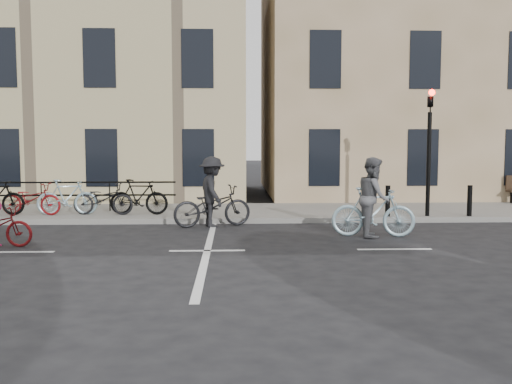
{
  "coord_description": "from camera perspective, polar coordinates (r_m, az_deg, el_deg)",
  "views": [
    {
      "loc": [
        0.57,
        -11.91,
        2.29
      ],
      "look_at": [
        1.1,
        1.68,
        1.1
      ],
      "focal_mm": 40.0,
      "sensor_mm": 36.0,
      "label": 1
    }
  ],
  "objects": [
    {
      "name": "ground",
      "position": [
        12.15,
        -4.9,
        -5.89
      ],
      "size": [
        120.0,
        120.0,
        0.0
      ],
      "primitive_type": "plane",
      "color": "black",
      "rests_on": "ground"
    },
    {
      "name": "sidewalk",
      "position": [
        18.62,
        -16.43,
        -2.04
      ],
      "size": [
        46.0,
        4.0,
        0.15
      ],
      "primitive_type": "cube",
      "color": "slate",
      "rests_on": "ground"
    },
    {
      "name": "building_east",
      "position": [
        26.59,
        16.73,
        13.14
      ],
      "size": [
        14.0,
        10.0,
        12.0
      ],
      "primitive_type": "cube",
      "color": "#957D59",
      "rests_on": "sidewalk"
    },
    {
      "name": "building_west",
      "position": [
        26.84,
        -23.54,
        10.71
      ],
      "size": [
        20.0,
        10.0,
        10.0
      ],
      "primitive_type": "cube",
      "color": "tan",
      "rests_on": "sidewalk"
    },
    {
      "name": "traffic_light",
      "position": [
        17.2,
        16.95,
        5.33
      ],
      "size": [
        0.18,
        0.3,
        3.9
      ],
      "color": "black",
      "rests_on": "sidewalk"
    },
    {
      "name": "bollard_east",
      "position": [
        16.85,
        13.03,
        -0.89
      ],
      "size": [
        0.14,
        0.14,
        0.9
      ],
      "primitive_type": "cylinder",
      "color": "black",
      "rests_on": "sidewalk"
    },
    {
      "name": "bollard_west",
      "position": [
        17.63,
        20.58,
        -0.82
      ],
      "size": [
        0.14,
        0.14,
        0.9
      ],
      "primitive_type": "cylinder",
      "color": "black",
      "rests_on": "sidewalk"
    },
    {
      "name": "parked_bikes",
      "position": [
        17.9,
        -20.07,
        -0.58
      ],
      "size": [
        7.25,
        1.23,
        1.05
      ],
      "color": "black",
      "rests_on": "sidewalk"
    },
    {
      "name": "cyclist_grey",
      "position": [
        14.08,
        11.66,
        -1.25
      ],
      "size": [
        2.07,
        1.05,
        1.94
      ],
      "rotation": [
        0.0,
        0.0,
        1.41
      ],
      "color": "#96B7C4",
      "rests_on": "ground"
    },
    {
      "name": "cyclist_dark",
      "position": [
        15.49,
        -4.4,
        -0.72
      ],
      "size": [
        2.27,
        1.39,
        1.91
      ],
      "rotation": [
        0.0,
        0.0,
        1.88
      ],
      "color": "black",
      "rests_on": "ground"
    }
  ]
}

